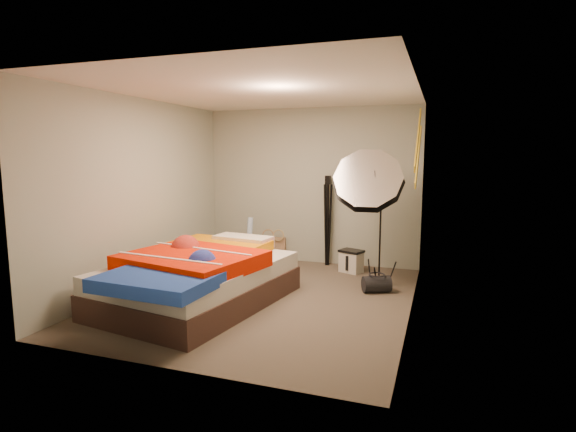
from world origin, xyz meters
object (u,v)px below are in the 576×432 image
at_px(wrapping_roll, 249,242).
at_px(photo_umbrella, 368,183).
at_px(camera_tripod, 328,214).
at_px(tote_bag, 274,249).
at_px(camera_case, 351,262).
at_px(duffel_bag, 377,284).
at_px(bed, 198,276).

distance_m(wrapping_roll, photo_umbrella, 2.29).
bearing_deg(camera_tripod, tote_bag, 177.82).
relative_size(camera_case, photo_umbrella, 0.16).
bearing_deg(photo_umbrella, tote_bag, 148.76).
relative_size(duffel_bag, bed, 0.14).
relative_size(camera_case, duffel_bag, 0.89).
xyz_separation_m(wrapping_roll, photo_umbrella, (1.97, -0.59, 1.01)).
relative_size(bed, camera_tripod, 1.80).
distance_m(tote_bag, camera_case, 1.42).
height_order(wrapping_roll, bed, wrapping_roll).
xyz_separation_m(duffel_bag, photo_umbrella, (-0.16, 0.19, 1.29)).
height_order(photo_umbrella, camera_tripod, photo_umbrella).
height_order(tote_bag, wrapping_roll, wrapping_roll).
xyz_separation_m(duffel_bag, bed, (-1.94, -1.14, 0.23)).
bearing_deg(camera_tripod, photo_umbrella, -51.84).
xyz_separation_m(tote_bag, wrapping_roll, (-0.25, -0.46, 0.19)).
relative_size(wrapping_roll, photo_umbrella, 0.40).
xyz_separation_m(tote_bag, photo_umbrella, (1.72, -1.04, 1.20)).
bearing_deg(camera_tripod, wrapping_roll, -160.37).
distance_m(tote_bag, camera_tripod, 1.12).
bearing_deg(camera_case, wrapping_roll, -154.32).
bearing_deg(tote_bag, duffel_bag, -44.63).
xyz_separation_m(camera_case, photo_umbrella, (0.34, -0.70, 1.24)).
height_order(duffel_bag, bed, bed).
bearing_deg(tote_bag, camera_case, -25.59).
xyz_separation_m(duffel_bag, camera_tripod, (-0.96, 1.19, 0.72)).
bearing_deg(photo_umbrella, wrapping_roll, 163.39).
bearing_deg(duffel_bag, camera_case, 93.56).
relative_size(wrapping_roll, camera_tripod, 0.54).
distance_m(duffel_bag, camera_tripod, 1.69).
relative_size(camera_case, bed, 0.12).
height_order(camera_case, camera_tripod, camera_tripod).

